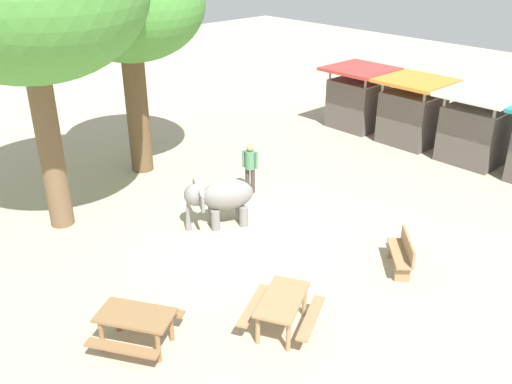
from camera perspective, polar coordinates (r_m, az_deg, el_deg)
ground_plane at (r=15.36m, az=-2.52°, el=-4.16°), size 60.00×60.00×0.00m
elephant at (r=15.32m, az=-3.72°, el=-0.55°), size 1.64×1.94×1.38m
person_handler at (r=17.24m, az=-0.62°, el=2.83°), size 0.45×0.32×1.62m
shade_tree_main at (r=18.33m, az=-13.17°, el=18.29°), size 5.09×4.67×7.38m
wooden_bench at (r=13.99m, az=14.90°, el=-6.08°), size 1.26×1.28×0.88m
picnic_table_near at (r=11.45m, az=-12.32°, el=-12.98°), size 2.06×2.05×0.78m
picnic_table_far at (r=11.62m, az=2.71°, el=-11.65°), size 2.01×2.01×0.78m
market_stall_red at (r=23.66m, az=10.49°, el=9.26°), size 2.50×2.50×2.52m
market_stall_orange at (r=22.28m, az=15.82°, el=7.70°), size 2.50×2.50×2.52m
market_stall_white at (r=21.12m, az=21.74°, el=5.88°), size 2.50×2.50×2.52m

